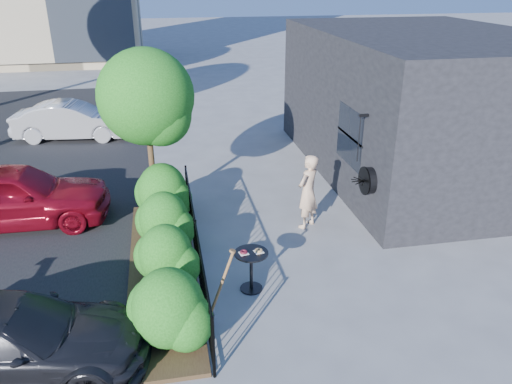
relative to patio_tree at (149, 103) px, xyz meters
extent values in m
plane|color=gray|center=(2.24, -2.76, -2.76)|extent=(120.00, 120.00, 0.00)
cube|color=black|center=(7.74, 1.74, -0.76)|extent=(6.00, 9.00, 4.00)
cube|color=black|center=(4.75, -0.36, -0.96)|extent=(0.04, 1.60, 1.40)
cube|color=black|center=(4.75, -0.36, -0.96)|extent=(0.05, 1.70, 0.06)
cylinder|color=black|center=(4.66, -1.86, -1.51)|extent=(0.18, 0.60, 0.60)
cylinder|color=black|center=(4.56, -1.86, -1.51)|extent=(0.03, 0.64, 0.64)
cube|color=black|center=(4.64, -1.36, -0.16)|extent=(0.25, 0.06, 0.06)
cylinder|color=black|center=(4.56, -1.36, -0.71)|extent=(0.02, 0.02, 1.05)
cylinder|color=black|center=(0.74, -5.76, -2.21)|extent=(0.05, 0.05, 1.10)
cylinder|color=black|center=(0.74, -2.76, -2.21)|extent=(0.05, 0.05, 1.10)
cylinder|color=black|center=(0.74, 0.24, -2.21)|extent=(0.05, 0.05, 1.10)
cube|color=black|center=(0.74, -2.76, -1.70)|extent=(0.03, 6.00, 0.03)
cube|color=black|center=(0.74, -2.76, -2.66)|extent=(0.03, 6.00, 0.03)
cylinder|color=black|center=(0.74, -5.66, -2.21)|extent=(0.02, 0.02, 1.04)
cylinder|color=black|center=(0.74, -5.46, -2.21)|extent=(0.02, 0.02, 1.04)
cylinder|color=black|center=(0.74, -5.26, -2.21)|extent=(0.02, 0.02, 1.04)
cylinder|color=black|center=(0.74, -5.06, -2.21)|extent=(0.02, 0.02, 1.04)
cylinder|color=black|center=(0.74, -4.86, -2.21)|extent=(0.02, 0.02, 1.04)
cylinder|color=black|center=(0.74, -4.66, -2.21)|extent=(0.02, 0.02, 1.04)
cylinder|color=black|center=(0.74, -4.46, -2.21)|extent=(0.02, 0.02, 1.04)
cylinder|color=black|center=(0.74, -4.26, -2.21)|extent=(0.02, 0.02, 1.04)
cylinder|color=black|center=(0.74, -4.06, -2.21)|extent=(0.02, 0.02, 1.04)
cylinder|color=black|center=(0.74, -3.86, -2.21)|extent=(0.02, 0.02, 1.04)
cylinder|color=black|center=(0.74, -3.66, -2.21)|extent=(0.02, 0.02, 1.04)
cylinder|color=black|center=(0.74, -3.46, -2.21)|extent=(0.02, 0.02, 1.04)
cylinder|color=black|center=(0.74, -3.26, -2.21)|extent=(0.02, 0.02, 1.04)
cylinder|color=black|center=(0.74, -3.06, -2.21)|extent=(0.02, 0.02, 1.04)
cylinder|color=black|center=(0.74, -2.86, -2.21)|extent=(0.02, 0.02, 1.04)
cylinder|color=black|center=(0.74, -2.66, -2.21)|extent=(0.02, 0.02, 1.04)
cylinder|color=black|center=(0.74, -2.46, -2.21)|extent=(0.02, 0.02, 1.04)
cylinder|color=black|center=(0.74, -2.26, -2.21)|extent=(0.02, 0.02, 1.04)
cylinder|color=black|center=(0.74, -2.06, -2.21)|extent=(0.02, 0.02, 1.04)
cylinder|color=black|center=(0.74, -1.86, -2.21)|extent=(0.02, 0.02, 1.04)
cylinder|color=black|center=(0.74, -1.66, -2.21)|extent=(0.02, 0.02, 1.04)
cylinder|color=black|center=(0.74, -1.46, -2.21)|extent=(0.02, 0.02, 1.04)
cylinder|color=black|center=(0.74, -1.26, -2.21)|extent=(0.02, 0.02, 1.04)
cylinder|color=black|center=(0.74, -1.06, -2.21)|extent=(0.02, 0.02, 1.04)
cylinder|color=black|center=(0.74, -0.86, -2.21)|extent=(0.02, 0.02, 1.04)
cylinder|color=black|center=(0.74, -0.66, -2.21)|extent=(0.02, 0.02, 1.04)
cylinder|color=black|center=(0.74, -0.46, -2.21)|extent=(0.02, 0.02, 1.04)
cylinder|color=black|center=(0.74, -0.26, -2.21)|extent=(0.02, 0.02, 1.04)
cylinder|color=black|center=(0.74, -0.06, -2.21)|extent=(0.02, 0.02, 1.04)
cylinder|color=black|center=(0.74, 0.14, -2.21)|extent=(0.02, 0.02, 1.04)
cube|color=#382616|center=(0.04, -2.76, -2.72)|extent=(1.30, 6.00, 0.08)
ellipsoid|color=#195713|center=(0.14, -4.96, -2.06)|extent=(1.10, 1.10, 1.24)
ellipsoid|color=#195713|center=(0.14, -3.36, -2.06)|extent=(1.10, 1.10, 1.24)
ellipsoid|color=#195713|center=(0.14, -1.86, -2.06)|extent=(1.10, 1.10, 1.24)
ellipsoid|color=#195713|center=(0.14, -0.46, -2.06)|extent=(1.10, 1.10, 1.24)
cylinder|color=#3F2B19|center=(-0.06, 0.04, -1.56)|extent=(0.14, 0.14, 2.40)
sphere|color=#195713|center=(-0.06, 0.04, 0.08)|extent=(2.20, 2.20, 2.20)
sphere|color=#195713|center=(0.24, -0.16, -0.25)|extent=(1.43, 1.43, 1.43)
cylinder|color=black|center=(1.67, -3.66, -1.98)|extent=(0.64, 0.64, 0.03)
cylinder|color=black|center=(1.67, -3.66, -2.37)|extent=(0.06, 0.06, 0.76)
cylinder|color=black|center=(1.67, -3.66, -2.75)|extent=(0.42, 0.42, 0.03)
cube|color=white|center=(1.53, -3.67, -1.96)|extent=(0.19, 0.19, 0.01)
cube|color=white|center=(1.81, -3.67, -1.96)|extent=(0.19, 0.19, 0.01)
torus|color=#440B12|center=(1.53, -3.67, -1.93)|extent=(0.14, 0.14, 0.05)
torus|color=#BC7A50|center=(1.81, -3.67, -1.93)|extent=(0.14, 0.14, 0.05)
imported|color=#D1A887|center=(3.41, -1.39, -1.88)|extent=(0.76, 0.74, 1.77)
cylinder|color=brown|center=(1.02, -4.52, -2.00)|extent=(0.48, 0.05, 1.24)
cube|color=gray|center=(0.83, -4.52, -2.66)|extent=(0.11, 0.19, 0.26)
cylinder|color=brown|center=(1.21, -4.52, -1.39)|extent=(0.11, 0.10, 0.06)
imported|color=maroon|center=(-3.29, 0.01, -2.03)|extent=(4.37, 1.83, 1.48)
imported|color=#B4B4B9|center=(-2.88, 6.68, -2.11)|extent=(4.13, 1.85, 1.31)
imported|color=black|center=(-2.18, -5.06, -2.18)|extent=(4.22, 2.17, 1.17)
camera|label=1|loc=(0.27, -11.41, 2.73)|focal=35.00mm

